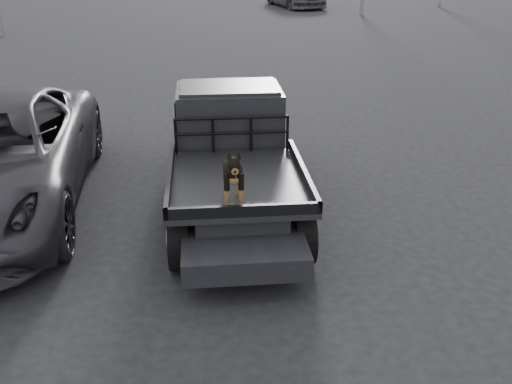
{
  "coord_description": "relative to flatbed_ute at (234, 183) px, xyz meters",
  "views": [
    {
      "loc": [
        -0.17,
        -7.01,
        4.05
      ],
      "look_at": [
        0.45,
        -0.69,
        1.19
      ],
      "focal_mm": 40.0,
      "sensor_mm": 36.0,
      "label": 1
    }
  ],
  "objects": [
    {
      "name": "dog",
      "position": [
        -0.1,
        -1.65,
        0.83
      ],
      "size": [
        0.32,
        0.6,
        0.74
      ],
      "primitive_type": null,
      "color": "black",
      "rests_on": "flatbed_ute"
    },
    {
      "name": "headache_rack",
      "position": [
        -0.0,
        0.2,
        0.74
      ],
      "size": [
        1.8,
        0.08,
        0.55
      ],
      "primitive_type": null,
      "color": "black",
      "rests_on": "flatbed_ute"
    },
    {
      "name": "ute_cab",
      "position": [
        -0.0,
        0.95,
        0.9
      ],
      "size": [
        1.72,
        1.3,
        0.88
      ],
      "primitive_type": null,
      "color": "black",
      "rests_on": "flatbed_ute"
    },
    {
      "name": "flatbed_ute",
      "position": [
        0.0,
        0.0,
        0.0
      ],
      "size": [
        2.0,
        5.4,
        0.92
      ],
      "primitive_type": null,
      "color": "black",
      "rests_on": "ground"
    },
    {
      "name": "ground",
      "position": [
        -0.29,
        -1.32,
        -0.46
      ],
      "size": [
        120.0,
        120.0,
        0.0
      ],
      "primitive_type": "plane",
      "color": "black",
      "rests_on": "ground"
    }
  ]
}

